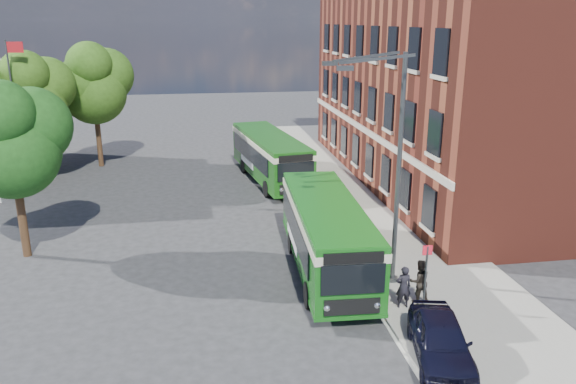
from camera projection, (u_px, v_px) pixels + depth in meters
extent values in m
plane|color=#2A2A2D|center=(257.00, 272.00, 23.43)|extent=(120.00, 120.00, 0.00)
cube|color=gray|center=(364.00, 203.00, 32.02)|extent=(6.00, 48.00, 0.15)
cube|color=beige|center=(311.00, 206.00, 31.58)|extent=(0.12, 48.00, 0.01)
cube|color=maroon|center=(457.00, 88.00, 35.12)|extent=(12.00, 26.00, 12.00)
cube|color=beige|center=(362.00, 128.00, 34.91)|extent=(0.12, 26.00, 0.35)
cylinder|color=#3A3D3F|center=(17.00, 120.00, 32.45)|extent=(0.10, 0.10, 9.00)
cube|color=#A81319|center=(15.00, 47.00, 31.31)|extent=(0.90, 0.02, 0.60)
cylinder|color=#3A3D3F|center=(392.00, 281.00, 22.29)|extent=(0.44, 0.44, 0.30)
cylinder|color=#3A3D3F|center=(398.00, 175.00, 21.01)|extent=(0.18, 0.18, 9.00)
cube|color=#3A3D3F|center=(377.00, 59.00, 18.99)|extent=(2.58, 0.46, 0.37)
cube|color=#3A3D3F|center=(367.00, 57.00, 20.12)|extent=(2.58, 0.46, 0.37)
cube|color=#3A3D3F|center=(345.00, 68.00, 18.42)|extent=(0.55, 0.22, 0.16)
cube|color=#3A3D3F|center=(330.00, 63.00, 20.46)|extent=(0.55, 0.22, 0.16)
cylinder|color=#3A3D3F|center=(425.00, 279.00, 19.95)|extent=(0.08, 0.08, 2.50)
cube|color=red|center=(428.00, 250.00, 19.63)|extent=(0.35, 0.04, 0.35)
cube|color=#145815|center=(326.00, 231.00, 23.00)|extent=(2.94, 9.75, 2.45)
cube|color=#145815|center=(326.00, 260.00, 23.38)|extent=(2.98, 9.80, 0.14)
cube|color=black|center=(295.00, 227.00, 23.11)|extent=(0.44, 7.85, 1.10)
cube|color=black|center=(355.00, 224.00, 23.39)|extent=(0.44, 7.85, 1.10)
cube|color=beige|center=(327.00, 212.00, 22.76)|extent=(3.01, 9.82, 0.32)
cube|color=#145815|center=(327.00, 204.00, 22.65)|extent=(2.84, 9.65, 0.12)
cube|color=black|center=(353.00, 279.00, 18.34)|extent=(2.15, 0.18, 1.05)
cube|color=black|center=(354.00, 258.00, 18.11)|extent=(2.00, 0.17, 0.38)
cube|color=black|center=(352.00, 307.00, 18.63)|extent=(1.90, 0.17, 0.55)
sphere|color=silver|center=(327.00, 308.00, 18.55)|extent=(0.26, 0.26, 0.26)
sphere|color=silver|center=(377.00, 305.00, 18.74)|extent=(0.26, 0.26, 0.26)
cube|color=black|center=(309.00, 191.00, 27.55)|extent=(2.00, 0.17, 0.90)
cube|color=white|center=(292.00, 238.00, 24.00)|extent=(0.19, 3.20, 0.45)
cylinder|color=black|center=(309.00, 295.00, 20.38)|extent=(0.33, 1.01, 1.00)
cylinder|color=black|center=(372.00, 292.00, 20.64)|extent=(0.33, 1.01, 1.00)
cylinder|color=black|center=(292.00, 243.00, 25.17)|extent=(0.33, 1.01, 1.00)
cylinder|color=black|center=(343.00, 240.00, 25.43)|extent=(0.33, 1.01, 1.00)
cube|color=#175213|center=(270.00, 154.00, 36.16)|extent=(4.03, 10.62, 2.45)
cube|color=#175213|center=(270.00, 173.00, 36.54)|extent=(4.08, 10.67, 0.14)
cube|color=black|center=(250.00, 153.00, 36.02)|extent=(1.37, 8.48, 1.10)
cube|color=black|center=(287.00, 150.00, 36.77)|extent=(1.37, 8.48, 1.10)
cube|color=beige|center=(270.00, 142.00, 35.92)|extent=(4.10, 10.69, 0.32)
cube|color=#175213|center=(270.00, 136.00, 35.81)|extent=(3.92, 10.51, 0.12)
cube|color=black|center=(296.00, 171.00, 31.37)|extent=(2.14, 0.40, 1.05)
cube|color=black|center=(296.00, 158.00, 31.14)|extent=(1.99, 0.38, 0.38)
cube|color=black|center=(296.00, 189.00, 31.65)|extent=(1.89, 0.37, 0.55)
sphere|color=silver|center=(281.00, 190.00, 31.42)|extent=(0.26, 0.26, 0.26)
sphere|color=silver|center=(310.00, 187.00, 31.92)|extent=(0.26, 0.26, 0.26)
cube|color=black|center=(250.00, 135.00, 40.83)|extent=(1.99, 0.38, 0.90)
cube|color=white|center=(247.00, 161.00, 36.87)|extent=(0.52, 3.17, 0.45)
cylinder|color=black|center=(267.00, 189.00, 33.12)|extent=(0.43, 1.03, 1.00)
cylinder|color=black|center=(304.00, 186.00, 33.80)|extent=(0.43, 1.03, 1.00)
cylinder|color=black|center=(244.00, 166.00, 38.36)|extent=(0.43, 1.03, 1.00)
cylinder|color=black|center=(277.00, 163.00, 39.05)|extent=(0.43, 1.03, 1.00)
imported|color=black|center=(441.00, 340.00, 16.93)|extent=(2.46, 4.29, 1.37)
imported|color=black|center=(403.00, 287.00, 20.03)|extent=(0.58, 0.38, 1.58)
imported|color=black|center=(419.00, 281.00, 20.41)|extent=(0.81, 0.63, 1.64)
cylinder|color=#3B2215|center=(23.00, 220.00, 24.53)|extent=(0.36, 0.36, 3.35)
sphere|color=#184314|center=(12.00, 152.00, 23.63)|extent=(3.96, 3.96, 3.96)
sphere|color=#184314|center=(32.00, 126.00, 24.03)|extent=(3.35, 3.35, 3.35)
sphere|color=#184314|center=(0.00, 114.00, 22.39)|extent=(2.74, 2.74, 2.74)
cylinder|color=#3B2215|center=(39.00, 156.00, 35.68)|extent=(0.36, 0.36, 3.59)
sphere|color=#2C4E14|center=(32.00, 104.00, 34.72)|extent=(4.24, 4.24, 4.24)
sphere|color=#2C4E14|center=(46.00, 86.00, 35.14)|extent=(3.59, 3.59, 3.59)
sphere|color=#2C4E14|center=(15.00, 95.00, 33.87)|extent=(3.26, 3.26, 3.26)
sphere|color=#2C4E14|center=(24.00, 75.00, 33.40)|extent=(2.93, 2.93, 2.93)
cylinder|color=#3B2215|center=(99.00, 140.00, 39.80)|extent=(0.36, 0.36, 3.73)
sphere|color=#2A4E14|center=(94.00, 92.00, 38.80)|extent=(4.41, 4.41, 4.41)
sphere|color=#2A4E14|center=(107.00, 75.00, 39.24)|extent=(3.73, 3.73, 3.73)
sphere|color=#2A4E14|center=(80.00, 84.00, 37.92)|extent=(3.39, 3.39, 3.39)
sphere|color=#2A4E14|center=(89.00, 64.00, 37.42)|extent=(3.05, 3.05, 3.05)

